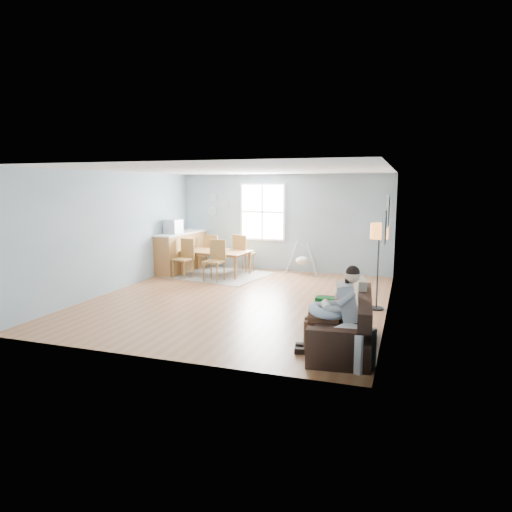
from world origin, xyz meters
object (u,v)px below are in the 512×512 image
(chair_ne, at_px, (242,250))
(baby_swing, at_px, (302,260))
(chair_se, at_px, (216,257))
(dining_table, at_px, (215,263))
(sofa, at_px, (345,329))
(father, at_px, (337,307))
(chair_sw, at_px, (185,255))
(storage_cube, at_px, (352,348))
(counter, at_px, (181,252))
(monitor, at_px, (173,227))
(toddler, at_px, (342,300))
(floor_lamp, at_px, (379,238))
(chair_nw, at_px, (213,249))

(chair_ne, distance_m, baby_swing, 1.69)
(chair_se, bearing_deg, baby_swing, 38.08)
(dining_table, bearing_deg, sofa, -41.49)
(father, relative_size, chair_se, 1.24)
(chair_sw, height_order, chair_ne, chair_ne)
(storage_cube, xyz_separation_m, dining_table, (-4.29, 5.26, 0.07))
(counter, xyz_separation_m, monitor, (-0.01, -0.37, 0.73))
(chair_se, bearing_deg, sofa, -45.43)
(toddler, bearing_deg, floor_lamp, 79.82)
(chair_se, relative_size, baby_swing, 1.05)
(father, bearing_deg, chair_ne, 122.38)
(sofa, height_order, baby_swing, baby_swing)
(counter, bearing_deg, chair_se, -31.32)
(counter, relative_size, monitor, 4.39)
(floor_lamp, height_order, baby_swing, floor_lamp)
(floor_lamp, relative_size, chair_ne, 1.60)
(storage_cube, height_order, chair_nw, chair_nw)
(toddler, relative_size, monitor, 1.68)
(toddler, bearing_deg, sofa, -63.61)
(floor_lamp, bearing_deg, father, -98.52)
(baby_swing, bearing_deg, dining_table, -161.54)
(chair_sw, height_order, chair_se, chair_se)
(counter, relative_size, baby_swing, 2.04)
(counter, bearing_deg, storage_cube, -45.08)
(father, bearing_deg, storage_cube, -56.06)
(toddler, relative_size, baby_swing, 0.78)
(toddler, bearing_deg, chair_nw, 130.61)
(sofa, distance_m, monitor, 6.85)
(sofa, distance_m, storage_cube, 0.74)
(sofa, relative_size, chair_nw, 2.03)
(storage_cube, xyz_separation_m, counter, (-5.39, 5.41, 0.30))
(chair_ne, xyz_separation_m, counter, (-1.68, -0.41, -0.05))
(dining_table, height_order, chair_se, chair_se)
(floor_lamp, xyz_separation_m, chair_se, (-4.05, 1.49, -0.79))
(chair_ne, relative_size, baby_swing, 1.07)
(chair_se, relative_size, counter, 0.52)
(storage_cube, distance_m, chair_ne, 6.91)
(sofa, height_order, chair_sw, chair_sw)
(chair_sw, distance_m, counter, 0.88)
(toddler, bearing_deg, father, -90.88)
(sofa, xyz_separation_m, chair_sw, (-4.70, 3.98, 0.30))
(father, distance_m, chair_se, 5.49)
(dining_table, xyz_separation_m, baby_swing, (2.25, 0.75, 0.07))
(chair_nw, distance_m, chair_ne, 0.96)
(chair_se, height_order, baby_swing, chair_se)
(sofa, height_order, father, father)
(chair_ne, relative_size, monitor, 2.30)
(toddler, xyz_separation_m, counter, (-5.12, 4.51, -0.11))
(chair_sw, relative_size, chair_ne, 0.96)
(sofa, relative_size, chair_sw, 2.01)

